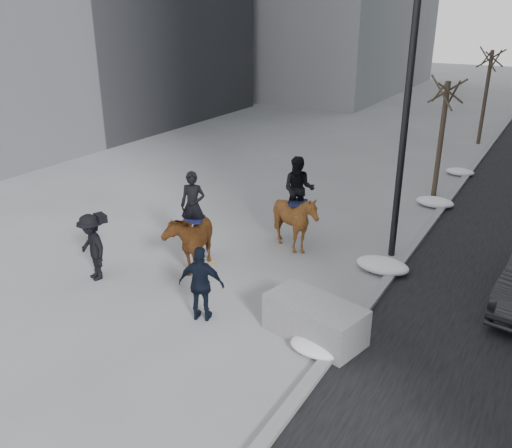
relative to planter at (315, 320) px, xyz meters
The scene contains 11 objects.
ground 2.50m from the planter, 168.81° to the left, with size 120.00×120.00×0.00m, color gray.
curb 10.50m from the planter, 86.82° to the left, with size 0.25×90.00×0.12m, color gray.
planter is the anchor object (origin of this frame).
tree_near 10.72m from the planter, 90.10° to the left, with size 1.20×1.20×4.59m, color #342A1E, non-canonical shape.
tree_far 20.00m from the planter, 90.05° to the left, with size 1.20×1.20×5.05m, color #352B1F, non-canonical shape.
mounted_left 4.42m from the planter, 162.32° to the left, with size 1.57×2.23×2.63m.
mounted_right 4.47m from the planter, 121.81° to the left, with size 1.89×2.00×2.72m.
feeder 2.58m from the planter, 165.88° to the right, with size 1.11×1.01×1.75m.
camera_crew 6.00m from the planter, behind, with size 1.29×1.02×1.75m.
lamppost 6.65m from the planter, 87.84° to the left, with size 0.25×0.80×9.09m.
snow_piles 6.39m from the planter, 87.47° to the left, with size 1.40×14.98×0.36m.
Camera 1 is at (6.28, -9.54, 6.56)m, focal length 38.00 mm.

